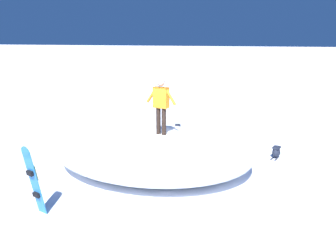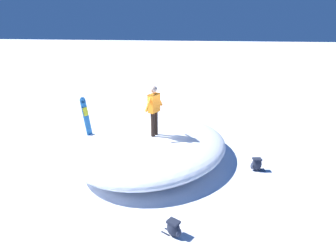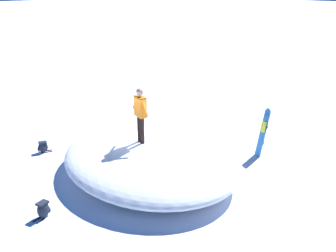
{
  "view_description": "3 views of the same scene",
  "coord_description": "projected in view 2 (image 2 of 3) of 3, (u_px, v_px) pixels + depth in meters",
  "views": [
    {
      "loc": [
        2.44,
        -10.08,
        4.12
      ],
      "look_at": [
        -0.0,
        0.21,
        1.37
      ],
      "focal_mm": 37.89,
      "sensor_mm": 36.0,
      "label": 1
    },
    {
      "loc": [
        8.68,
        3.17,
        4.59
      ],
      "look_at": [
        -0.73,
        0.79,
        1.26
      ],
      "focal_mm": 30.07,
      "sensor_mm": 36.0,
      "label": 2
    },
    {
      "loc": [
        -9.03,
        7.82,
        5.82
      ],
      "look_at": [
        -1.07,
        0.0,
        1.69
      ],
      "focal_mm": 41.75,
      "sensor_mm": 36.0,
      "label": 3
    }
  ],
  "objects": [
    {
      "name": "ground",
      "position": [
        142.0,
        164.0,
        10.18
      ],
      "size": [
        240.0,
        240.0,
        0.0
      ],
      "primitive_type": "plane",
      "color": "white"
    },
    {
      "name": "snow_mound",
      "position": [
        154.0,
        146.0,
        10.44
      ],
      "size": [
        7.28,
        6.32,
        1.04
      ],
      "primitive_type": "ellipsoid",
      "rotation": [
        0.0,
        0.0,
        1.38
      ],
      "color": "white",
      "rests_on": "ground"
    },
    {
      "name": "snowboarder_standing",
      "position": [
        154.0,
        107.0,
        9.67
      ],
      "size": [
        1.04,
        0.37,
        1.77
      ],
      "color": "black",
      "rests_on": "snow_mound"
    },
    {
      "name": "snowboard_primary_upright",
      "position": [
        86.0,
        115.0,
        12.8
      ],
      "size": [
        0.4,
        0.42,
        1.74
      ],
      "color": "#2672BF",
      "rests_on": "ground"
    },
    {
      "name": "backpack_near",
      "position": [
        174.0,
        228.0,
        6.55
      ],
      "size": [
        0.38,
        0.53,
        0.41
      ],
      "color": "#1E2333",
      "rests_on": "ground"
    },
    {
      "name": "backpack_far",
      "position": [
        256.0,
        164.0,
        9.61
      ],
      "size": [
        0.34,
        0.54,
        0.46
      ],
      "color": "#1E2333",
      "rests_on": "ground"
    }
  ]
}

